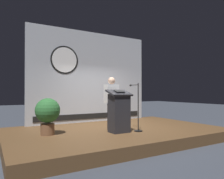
% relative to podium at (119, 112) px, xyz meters
% --- Properties ---
extents(ground_plane, '(40.00, 40.00, 0.00)m').
position_rel_podium_xyz_m(ground_plane, '(0.24, 0.55, -0.89)').
color(ground_plane, '#383D47').
extents(stage_platform, '(6.40, 4.00, 0.30)m').
position_rel_podium_xyz_m(stage_platform, '(0.24, 0.55, -0.74)').
color(stage_platform, brown).
rests_on(stage_platform, ground).
extents(banner_display, '(4.81, 0.12, 3.45)m').
position_rel_podium_xyz_m(banner_display, '(0.22, 2.40, 1.14)').
color(banner_display, '#B2B7C1').
rests_on(banner_display, stage_platform).
extents(podium, '(0.64, 0.49, 1.21)m').
position_rel_podium_xyz_m(podium, '(0.00, 0.00, 0.00)').
color(podium, '#26262B').
rests_on(podium, stage_platform).
extents(speaker_person, '(0.40, 0.26, 1.59)m').
position_rel_podium_xyz_m(speaker_person, '(0.03, 0.48, 0.22)').
color(speaker_person, black).
rests_on(speaker_person, stage_platform).
extents(microphone_stand, '(0.24, 0.54, 1.40)m').
position_rel_podium_xyz_m(microphone_stand, '(0.56, -0.10, -0.10)').
color(microphone_stand, black).
rests_on(microphone_stand, stage_platform).
extents(potted_plant, '(0.65, 0.65, 0.98)m').
position_rel_podium_xyz_m(potted_plant, '(-1.83, 0.65, 0.00)').
color(potted_plant, brown).
rests_on(potted_plant, stage_platform).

